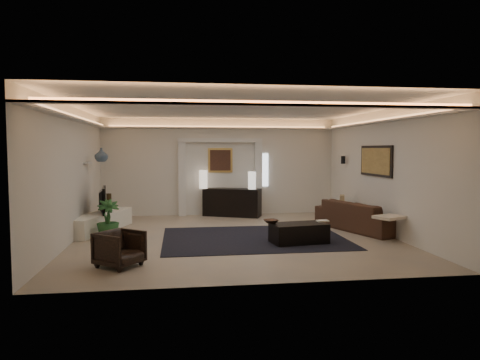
{
  "coord_description": "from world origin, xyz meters",
  "views": [
    {
      "loc": [
        -1.24,
        -9.7,
        1.98
      ],
      "look_at": [
        0.2,
        0.6,
        1.25
      ],
      "focal_mm": 32.81,
      "sensor_mm": 36.0,
      "label": 1
    }
  ],
  "objects": [
    {
      "name": "coffee_table",
      "position": [
        1.26,
        -0.82,
        0.21
      ],
      "size": [
        1.23,
        0.79,
        0.43
      ],
      "primitive_type": "cube",
      "rotation": [
        0.0,
        0.0,
        0.15
      ],
      "color": "black",
      "rests_on": "ground"
    },
    {
      "name": "figurine",
      "position": [
        -3.1,
        2.32,
        0.64
      ],
      "size": [
        0.16,
        0.16,
        0.36
      ],
      "primitive_type": "cylinder",
      "rotation": [
        0.0,
        0.0,
        0.3
      ],
      "color": "#392915",
      "rests_on": "media_ledge"
    },
    {
      "name": "console",
      "position": [
        0.32,
        3.11,
        0.4
      ],
      "size": [
        1.75,
        1.16,
        0.84
      ],
      "primitive_type": "cube",
      "rotation": [
        0.0,
        0.0,
        -0.41
      ],
      "color": "black",
      "rests_on": "ground"
    },
    {
      "name": "lamp_left",
      "position": [
        -0.53,
        3.25,
        1.09
      ],
      "size": [
        0.31,
        0.31,
        0.54
      ],
      "primitive_type": "cylinder",
      "rotation": [
        0.0,
        0.0,
        0.35
      ],
      "color": "#FCE6CE",
      "rests_on": "console"
    },
    {
      "name": "wall_sconce",
      "position": [
        3.38,
        2.2,
        1.68
      ],
      "size": [
        0.12,
        0.12,
        0.22
      ],
      "primitive_type": "cylinder",
      "color": "black",
      "rests_on": "wall_right"
    },
    {
      "name": "armchair",
      "position": [
        -2.24,
        -2.21,
        0.3
      ],
      "size": [
        0.93,
        0.92,
        0.61
      ],
      "primitive_type": "imported",
      "rotation": [
        0.0,
        0.0,
        0.91
      ],
      "color": "black",
      "rests_on": "ground"
    },
    {
      "name": "plant",
      "position": [
        -2.81,
        0.24,
        0.43
      ],
      "size": [
        0.62,
        0.62,
        0.86
      ],
      "primitive_type": "imported",
      "rotation": [
        0.0,
        0.0,
        0.35
      ],
      "color": "#204D21",
      "rests_on": "ground"
    },
    {
      "name": "tv",
      "position": [
        -3.15,
        1.16,
        0.76
      ],
      "size": [
        1.1,
        0.3,
        0.63
      ],
      "primitive_type": "imported",
      "rotation": [
        0.0,
        0.0,
        1.71
      ],
      "color": "black",
      "rests_on": "media_ledge"
    },
    {
      "name": "area_rug",
      "position": [
        0.4,
        -0.2,
        0.01
      ],
      "size": [
        4.0,
        3.0,
        0.01
      ],
      "primitive_type": "cube",
      "color": "black",
      "rests_on": "ground"
    },
    {
      "name": "wall_left",
      "position": [
        -3.5,
        0.0,
        1.45
      ],
      "size": [
        0.0,
        7.0,
        7.0
      ],
      "primitive_type": "plane",
      "rotation": [
        1.57,
        0.0,
        1.57
      ],
      "color": "silver",
      "rests_on": "ground"
    },
    {
      "name": "floor",
      "position": [
        0.0,
        0.0,
        0.0
      ],
      "size": [
        7.0,
        7.0,
        0.0
      ],
      "primitive_type": "plane",
      "color": "tan",
      "rests_on": "ground"
    },
    {
      "name": "media_ledge",
      "position": [
        -3.15,
        1.15,
        0.23
      ],
      "size": [
        1.32,
        2.41,
        0.44
      ],
      "primitive_type": "cube",
      "rotation": [
        0.0,
        0.0,
        -0.33
      ],
      "color": "white",
      "rests_on": "ground"
    },
    {
      "name": "art_panel_frame",
      "position": [
        3.47,
        0.3,
        1.7
      ],
      "size": [
        0.04,
        1.64,
        0.74
      ],
      "primitive_type": "cube",
      "color": "black",
      "rests_on": "wall_right"
    },
    {
      "name": "magazine",
      "position": [
        1.83,
        -0.65,
        0.42
      ],
      "size": [
        0.26,
        0.2,
        0.03
      ],
      "primitive_type": "cube",
      "rotation": [
        0.0,
        0.0,
        0.1
      ],
      "color": "beige",
      "rests_on": "coffee_table"
    },
    {
      "name": "lamp_right",
      "position": [
        0.87,
        2.89,
        1.09
      ],
      "size": [
        0.27,
        0.27,
        0.51
      ],
      "primitive_type": "cylinder",
      "rotation": [
        0.0,
        0.0,
        -0.23
      ],
      "color": "white",
      "rests_on": "console"
    },
    {
      "name": "bowl",
      "position": [
        0.68,
        -0.69,
        0.45
      ],
      "size": [
        0.36,
        0.36,
        0.07
      ],
      "primitive_type": "imported",
      "rotation": [
        0.0,
        0.0,
        0.22
      ],
      "color": "#402719",
      "rests_on": "coffee_table"
    },
    {
      "name": "pilaster_left",
      "position": [
        -1.15,
        3.4,
        1.1
      ],
      "size": [
        0.22,
        0.2,
        2.2
      ],
      "primitive_type": "cube",
      "color": "silver",
      "rests_on": "ground"
    },
    {
      "name": "wall_front",
      "position": [
        0.0,
        -3.5,
        1.45
      ],
      "size": [
        7.0,
        0.0,
        7.0
      ],
      "primitive_type": "plane",
      "rotation": [
        -1.57,
        0.0,
        0.0
      ],
      "color": "silver",
      "rests_on": "ground"
    },
    {
      "name": "wall_right",
      "position": [
        3.5,
        0.0,
        1.45
      ],
      "size": [
        0.0,
        7.0,
        7.0
      ],
      "primitive_type": "plane",
      "rotation": [
        1.57,
        0.0,
        -1.57
      ],
      "color": "silver",
      "rests_on": "ground"
    },
    {
      "name": "art_panel_gold",
      "position": [
        3.44,
        0.3,
        1.7
      ],
      "size": [
        0.02,
        1.5,
        0.62
      ],
      "primitive_type": "cube",
      "color": "tan",
      "rests_on": "wall_right"
    },
    {
      "name": "cove_soffit",
      "position": [
        0.0,
        0.0,
        2.62
      ],
      "size": [
        7.0,
        7.0,
        0.04
      ],
      "primitive_type": "cube",
      "color": "silver",
      "rests_on": "ceiling"
    },
    {
      "name": "throw_blanket",
      "position": [
        3.15,
        -1.07,
        0.55
      ],
      "size": [
        0.71,
        0.66,
        0.06
      ],
      "primitive_type": "cube",
      "rotation": [
        0.0,
        0.0,
        0.42
      ],
      "color": "beige",
      "rests_on": "sofa"
    },
    {
      "name": "ginger_jar",
      "position": [
        -3.15,
        1.59,
        1.84
      ],
      "size": [
        0.34,
        0.34,
        0.34
      ],
      "primitive_type": "imported",
      "rotation": [
        0.0,
        0.0,
        -0.03
      ],
      "color": "#384A53",
      "rests_on": "wall_niche"
    },
    {
      "name": "pilaster_right",
      "position": [
        1.15,
        3.4,
        1.1
      ],
      "size": [
        0.22,
        0.2,
        2.2
      ],
      "primitive_type": "cube",
      "color": "silver",
      "rests_on": "ground"
    },
    {
      "name": "painting_frame",
      "position": [
        0.0,
        3.47,
        1.65
      ],
      "size": [
        0.74,
        0.04,
        0.74
      ],
      "primitive_type": "cube",
      "color": "tan",
      "rests_on": "wall_back"
    },
    {
      "name": "sofa",
      "position": [
        3.15,
        0.44,
        0.35
      ],
      "size": [
        2.57,
        1.67,
        0.7
      ],
      "primitive_type": "imported",
      "rotation": [
        0.0,
        0.0,
        1.91
      ],
      "color": "black",
      "rests_on": "ground"
    },
    {
      "name": "wall_niche",
      "position": [
        -3.44,
        1.4,
        1.65
      ],
      "size": [
        0.1,
        0.55,
        0.04
      ],
      "primitive_type": "cube",
      "color": "silver",
      "rests_on": "wall_left"
    },
    {
      "name": "alcove_header",
      "position": [
        0.0,
        3.4,
        2.25
      ],
      "size": [
        2.52,
        0.2,
        0.12
      ],
      "primitive_type": "cube",
      "color": "silver",
      "rests_on": "wall_back"
    },
    {
      "name": "painting_canvas",
      "position": [
        0.0,
        3.44,
        1.65
      ],
      "size": [
        0.62,
        0.02,
        0.62
      ],
      "primitive_type": "cube",
      "color": "#4C2D1E",
      "rests_on": "wall_back"
    },
    {
      "name": "throw_pillow",
      "position": [
        3.12,
        1.55,
        0.55
      ],
      "size": [
        0.26,
        0.41,
        0.39
      ],
      "primitive_type": "cube",
      "rotation": [
        0.0,
        0.0,
        -0.39
      ],
      "color": "tan",
      "rests_on": "sofa"
    },
    {
      "name": "daylight_slit",
      "position": [
        1.35,
        3.48,
        1.35
      ],
      "size": [
        0.25,
        0.03,
        1.0
      ],
      "primitive_type": "cube",
      "color": "white",
      "rests_on": "wall_back"
    },
    {
      "name": "ceiling",
      "position": [
        0.0,
        0.0,
        2.9
      ],
      "size": [
        7.0,
        7.0,
        0.0
      ],
      "primitive_type": "plane",
      "rotation": [
        3.14,
        0.0,
        0.0
      ],
      "color": "white",
      "rests_on": "ground"
    },
    {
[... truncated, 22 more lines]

